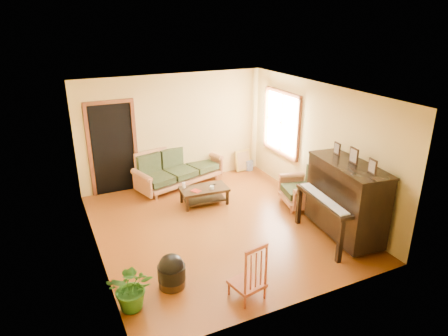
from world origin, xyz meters
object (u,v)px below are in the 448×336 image
red_chair (247,270)px  sofa (179,167)px  piano (346,201)px  ceramic_crock (249,165)px  potted_plant (132,287)px  coffee_table (204,196)px  armchair (301,187)px  footstool (172,275)px

red_chair → sofa: bearing=72.6°
piano → ceramic_crock: bearing=95.9°
potted_plant → coffee_table: bearing=50.3°
armchair → footstool: (-3.34, -1.41, -0.24)m
piano → ceramic_crock: piano is taller
piano → coffee_table: bearing=134.0°
sofa → coffee_table: (0.14, -1.17, -0.27)m
sofa → piano: size_ratio=1.31×
armchair → piano: (-0.04, -1.38, 0.28)m
armchair → potted_plant: 4.31m
coffee_table → red_chair: bearing=-101.5°
footstool → ceramic_crock: (3.38, 3.71, -0.07)m
footstool → potted_plant: (-0.64, -0.23, 0.15)m
coffee_table → armchair: bearing=-28.2°
red_chair → ceramic_crock: 5.07m
coffee_table → red_chair: red_chair is taller
red_chair → footstool: bearing=131.4°
footstool → potted_plant: potted_plant is taller
footstool → coffee_table: bearing=57.3°
sofa → footstool: 3.83m
potted_plant → sofa: bearing=61.8°
sofa → potted_plant: bearing=-134.6°
armchair → piano: piano is taller
sofa → potted_plant: sofa is taller
sofa → armchair: size_ratio=2.40×
footstool → ceramic_crock: size_ratio=1.64×
ceramic_crock → piano: bearing=-91.1°
coffee_table → footstool: size_ratio=2.38×
piano → red_chair: 2.52m
red_chair → coffee_table: bearing=67.6°
armchair → red_chair: size_ratio=0.96×
footstool → armchair: bearing=22.9°
piano → footstool: piano is taller
sofa → piano: bearing=-77.9°
armchair → footstool: armchair is taller
footstool → potted_plant: size_ratio=0.61×
sofa → footstool: sofa is taller
red_chair → ceramic_crock: (2.47, 4.41, -0.33)m
armchair → ceramic_crock: bearing=102.4°
piano → armchair: bearing=95.3°
ceramic_crock → sofa: bearing=-175.5°
coffee_table → ceramic_crock: bearing=35.7°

